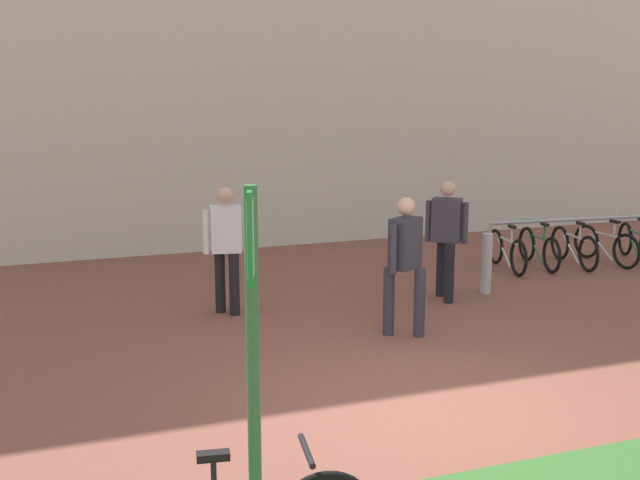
{
  "coord_description": "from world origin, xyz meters",
  "views": [
    {
      "loc": [
        -3.46,
        -6.18,
        3.01
      ],
      "look_at": [
        -0.39,
        2.25,
        1.24
      ],
      "focal_mm": 43.62,
      "sensor_mm": 36.0,
      "label": 1
    }
  ],
  "objects_px": {
    "bollard_steel": "(486,264)",
    "person_suited_dark": "(405,257)",
    "person_shirt_white": "(226,242)",
    "parking_sign_post": "(253,333)",
    "person_suited_navy": "(446,232)",
    "bike_rack_cluster": "(573,245)"
  },
  "relations": [
    {
      "from": "person_suited_dark",
      "to": "parking_sign_post",
      "type": "bearing_deg",
      "value": -126.23
    },
    {
      "from": "person_suited_navy",
      "to": "bollard_steel",
      "type": "bearing_deg",
      "value": 7.04
    },
    {
      "from": "parking_sign_post",
      "to": "person_shirt_white",
      "type": "relative_size",
      "value": 1.44
    },
    {
      "from": "bollard_steel",
      "to": "person_shirt_white",
      "type": "xyz_separation_m",
      "value": [
        -3.84,
        0.28,
        0.53
      ]
    },
    {
      "from": "parking_sign_post",
      "to": "bollard_steel",
      "type": "bearing_deg",
      "value": 47.49
    },
    {
      "from": "person_shirt_white",
      "to": "parking_sign_post",
      "type": "bearing_deg",
      "value": -101.65
    },
    {
      "from": "bollard_steel",
      "to": "person_shirt_white",
      "type": "relative_size",
      "value": 0.52
    },
    {
      "from": "parking_sign_post",
      "to": "person_suited_dark",
      "type": "xyz_separation_m",
      "value": [
        3.01,
        4.1,
        -0.64
      ]
    },
    {
      "from": "bike_rack_cluster",
      "to": "person_shirt_white",
      "type": "xyz_separation_m",
      "value": [
        -6.23,
        -0.81,
        0.64
      ]
    },
    {
      "from": "parking_sign_post",
      "to": "person_suited_navy",
      "type": "height_order",
      "value": "parking_sign_post"
    },
    {
      "from": "parking_sign_post",
      "to": "person_shirt_white",
      "type": "height_order",
      "value": "parking_sign_post"
    },
    {
      "from": "bollard_steel",
      "to": "person_shirt_white",
      "type": "bearing_deg",
      "value": 175.88
    },
    {
      "from": "bollard_steel",
      "to": "person_suited_dark",
      "type": "xyz_separation_m",
      "value": [
        -2.03,
        -1.39,
        0.53
      ]
    },
    {
      "from": "parking_sign_post",
      "to": "person_suited_navy",
      "type": "xyz_separation_m",
      "value": [
        4.29,
        5.4,
        -0.64
      ]
    },
    {
      "from": "person_shirt_white",
      "to": "person_suited_navy",
      "type": "relative_size",
      "value": 1.0
    },
    {
      "from": "parking_sign_post",
      "to": "bollard_steel",
      "type": "relative_size",
      "value": 2.75
    },
    {
      "from": "bike_rack_cluster",
      "to": "bollard_steel",
      "type": "distance_m",
      "value": 2.62
    },
    {
      "from": "bike_rack_cluster",
      "to": "person_suited_navy",
      "type": "relative_size",
      "value": 1.86
    },
    {
      "from": "bike_rack_cluster",
      "to": "person_suited_dark",
      "type": "xyz_separation_m",
      "value": [
        -4.41,
        -2.47,
        0.64
      ]
    },
    {
      "from": "bollard_steel",
      "to": "person_suited_navy",
      "type": "xyz_separation_m",
      "value": [
        -0.74,
        -0.09,
        0.53
      ]
    },
    {
      "from": "bike_rack_cluster",
      "to": "person_suited_dark",
      "type": "relative_size",
      "value": 1.86
    },
    {
      "from": "person_shirt_white",
      "to": "person_suited_dark",
      "type": "bearing_deg",
      "value": -42.45
    }
  ]
}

